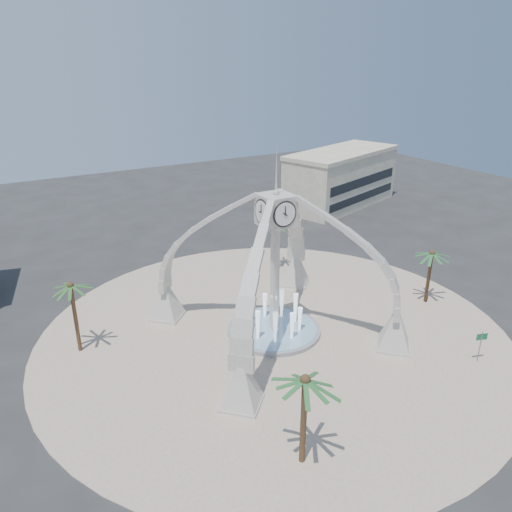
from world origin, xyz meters
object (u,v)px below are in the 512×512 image
street_sign (481,340)px  clock_tower (275,263)px  fountain (274,329)px  palm_east (432,254)px  palm_north (279,225)px  palm_west (71,287)px  palm_south (305,381)px

street_sign → clock_tower: bearing=153.0°
fountain → palm_east: size_ratio=1.38×
palm_north → palm_west: bearing=-165.1°
palm_north → palm_south: 28.76m
palm_north → street_sign: size_ratio=2.13×
fountain → palm_west: 17.03m
fountain → street_sign: bearing=-46.1°
fountain → palm_west: size_ratio=1.22×
fountain → street_sign: size_ratio=2.94×
palm_north → palm_south: bearing=-119.9°
palm_east → palm_south: size_ratio=0.89×
clock_tower → palm_west: clock_tower is taller
palm_west → palm_north: palm_west is taller
clock_tower → palm_south: 14.82m
clock_tower → fountain: size_ratio=2.24×
palm_west → clock_tower: bearing=-19.9°
palm_west → palm_north: (23.04, 6.13, -0.68)m
clock_tower → street_sign: clock_tower is taller
palm_west → palm_south: size_ratio=1.00×
palm_north → palm_east: bearing=-60.9°
palm_west → fountain: bearing=-19.9°
palm_east → palm_west: size_ratio=0.89×
palm_east → street_sign: bearing=-115.5°
palm_west → palm_north: bearing=14.9°
clock_tower → street_sign: 17.04m
palm_east → palm_south: palm_south is taller
palm_south → palm_north: bearing=60.1°
clock_tower → fountain: 6.20m
palm_west → palm_south: palm_south is taller
clock_tower → fountain: (0.00, 0.00, -6.20)m
palm_north → palm_south: palm_south is taller
palm_east → street_sign: 10.70m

